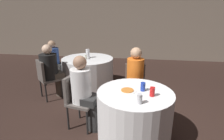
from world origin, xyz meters
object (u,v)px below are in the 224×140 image
person_blue_shirt (56,63)px  soda_can_red (152,92)px  person_white_shirt (86,94)px  bottle_far (88,54)px  chair_near_west (77,96)px  person_black_shirt (52,71)px  chair_far_west (51,65)px  table_near (134,116)px  soda_can_silver (140,99)px  person_orange_shirt (135,81)px  soda_can_blue (143,87)px  chair_far_southwest (46,76)px  table_far (88,73)px  pizza_plate_near (127,90)px  chair_near_north (135,82)px

person_blue_shirt → soda_can_red: (2.27, -1.93, 0.24)m
person_white_shirt → soda_can_red: bearing=87.3°
person_blue_shirt → bottle_far: size_ratio=5.40×
chair_near_west → soda_can_red: soda_can_red is taller
soda_can_red → person_black_shirt: bearing=148.8°
person_white_shirt → chair_far_west: bearing=-127.4°
table_near → soda_can_silver: soda_can_silver is taller
table_near → chair_near_west: chair_near_west is taller
chair_far_west → soda_can_silver: (2.27, -2.17, 0.29)m
person_white_shirt → person_orange_shirt: 0.96m
soda_can_red → soda_can_blue: (-0.12, 0.15, 0.00)m
chair_far_southwest → person_black_shirt: 0.17m
chair_near_west → person_black_shirt: size_ratio=0.73×
table_far → person_orange_shirt: 1.54m
chair_far_west → soda_can_silver: 3.15m
chair_far_southwest → soda_can_blue: (2.00, -0.96, 0.29)m
soda_can_red → person_white_shirt: bearing=165.3°
person_orange_shirt → person_black_shirt: person_orange_shirt is taller
person_white_shirt → soda_can_blue: 0.89m
chair_near_west → soda_can_silver: bearing=74.0°
person_black_shirt → soda_can_silver: size_ratio=9.67×
person_white_shirt → pizza_plate_near: person_white_shirt is taller
chair_near_west → soda_can_silver: size_ratio=7.04×
person_blue_shirt → pizza_plate_near: 2.66m
person_orange_shirt → pizza_plate_near: person_orange_shirt is taller
pizza_plate_near → chair_near_north: bearing=84.7°
soda_can_blue → bottle_far: bottle_far is taller
person_blue_shirt → person_black_shirt: size_ratio=0.97×
chair_near_north → bottle_far: 1.49m
chair_far_southwest → person_orange_shirt: (1.88, -0.24, 0.08)m
chair_near_north → person_orange_shirt: bearing=90.0°
person_white_shirt → person_black_shirt: bearing=-121.1°
chair_near_north → person_white_shirt: person_white_shirt is taller
person_blue_shirt → soda_can_red: size_ratio=9.38×
soda_can_red → chair_far_southwest: bearing=152.3°
chair_far_southwest → soda_can_red: bearing=15.9°
person_white_shirt → soda_can_red: (0.98, -0.26, 0.22)m
person_orange_shirt → soda_can_blue: 0.76m
table_far → person_blue_shirt: bearing=174.9°
chair_far_west → soda_can_red: size_ratio=7.04×
person_blue_shirt → pizza_plate_near: bearing=51.9°
person_blue_shirt → soda_can_blue: size_ratio=9.38×
table_near → chair_near_north: chair_near_north is taller
soda_can_red → table_far: bearing=127.2°
table_far → chair_near_west: bearing=-80.1°
person_white_shirt → person_orange_shirt: person_orange_shirt is taller
chair_far_southwest → soda_can_silver: bearing=9.2°
person_white_shirt → soda_can_blue: (0.86, -0.11, 0.22)m
table_near → chair_near_north: bearing=91.4°
person_blue_shirt → soda_can_blue: 2.80m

